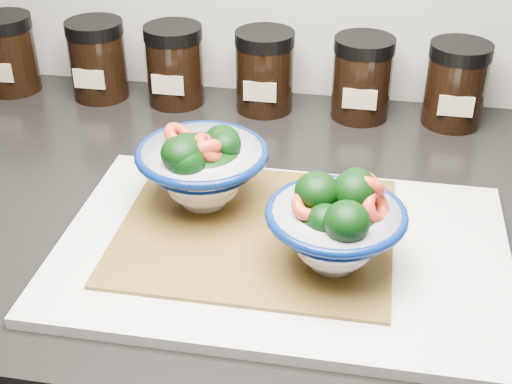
% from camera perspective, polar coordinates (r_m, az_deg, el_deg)
% --- Properties ---
extents(countertop, '(3.50, 0.60, 0.04)m').
position_cam_1_polar(countertop, '(0.85, -7.90, -1.02)').
color(countertop, black).
rests_on(countertop, cabinet).
extents(cutting_board, '(0.45, 0.30, 0.01)m').
position_cam_1_polar(cutting_board, '(0.72, 2.10, -4.69)').
color(cutting_board, silver).
rests_on(cutting_board, countertop).
extents(bamboo_mat, '(0.28, 0.24, 0.00)m').
position_cam_1_polar(bamboo_mat, '(0.74, 0.00, -3.02)').
color(bamboo_mat, olive).
rests_on(bamboo_mat, cutting_board).
extents(bowl_left, '(0.14, 0.14, 0.10)m').
position_cam_1_polar(bowl_left, '(0.76, -4.36, 2.09)').
color(bowl_left, white).
rests_on(bowl_left, bamboo_mat).
extents(bowl_right, '(0.13, 0.13, 0.10)m').
position_cam_1_polar(bowl_right, '(0.67, 6.47, -2.60)').
color(bowl_right, white).
rests_on(bowl_right, bamboo_mat).
extents(spice_jar_a, '(0.08, 0.08, 0.11)m').
position_cam_1_polar(spice_jar_a, '(1.12, -19.21, 10.44)').
color(spice_jar_a, black).
rests_on(spice_jar_a, countertop).
extents(spice_jar_b, '(0.08, 0.08, 0.11)m').
position_cam_1_polar(spice_jar_b, '(1.06, -12.55, 10.31)').
color(spice_jar_b, black).
rests_on(spice_jar_b, countertop).
extents(spice_jar_c, '(0.08, 0.08, 0.11)m').
position_cam_1_polar(spice_jar_c, '(1.03, -6.52, 10.08)').
color(spice_jar_c, black).
rests_on(spice_jar_c, countertop).
extents(spice_jar_d, '(0.08, 0.08, 0.11)m').
position_cam_1_polar(spice_jar_d, '(1.00, 0.69, 9.65)').
color(spice_jar_d, black).
rests_on(spice_jar_d, countertop).
extents(spice_jar_e, '(0.08, 0.08, 0.11)m').
position_cam_1_polar(spice_jar_e, '(0.99, 8.48, 9.02)').
color(spice_jar_e, black).
rests_on(spice_jar_e, countertop).
extents(spice_jar_f, '(0.08, 0.08, 0.11)m').
position_cam_1_polar(spice_jar_f, '(0.99, 15.70, 8.29)').
color(spice_jar_f, black).
rests_on(spice_jar_f, countertop).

